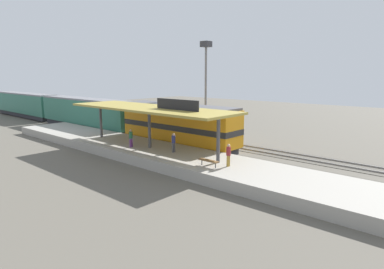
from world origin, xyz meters
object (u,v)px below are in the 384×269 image
Objects in this scene: passenger_carriage_rear at (25,104)px; person_walking at (174,142)px; person_waiting at (131,137)px; passenger_carriage_front at (86,113)px; platform_bench at (209,161)px; person_boarding at (228,154)px; light_mast at (206,69)px; locomotive at (178,125)px.

passenger_carriage_rear is 42.78m from person_walking.
person_waiting and person_walking have the same top height.
platform_bench is at bearing -102.55° from passenger_carriage_front.
person_boarding is (0.69, -10.70, 0.00)m from person_waiting.
person_boarding is (-4.98, -48.81, -0.46)m from passenger_carriage_rear.
passenger_carriage_front is 1.00× the size of passenger_carriage_rear.
passenger_carriage_front is 22.20m from person_walking.
person_waiting is at bearing -98.45° from passenger_carriage_rear.
passenger_carriage_front is (6.00, 26.95, 0.97)m from platform_bench.
passenger_carriage_rear is 49.06m from person_boarding.
person_walking is (-4.44, -42.54, -0.46)m from passenger_carriage_rear.
passenger_carriage_front reaches higher than person_walking.
passenger_carriage_rear is 37.50m from light_mast.
locomotive is 8.44× the size of person_boarding.
locomotive reaches higher than passenger_carriage_front.
locomotive reaches higher than person_boarding.
person_walking is at bearing -101.55° from passenger_carriage_front.
locomotive is 11.19m from person_boarding.
light_mast is at bearing 8.20° from person_waiting.
light_mast is (13.80, 11.57, 7.05)m from platform_bench.
locomotive is 38.80m from passenger_carriage_rear.
platform_bench is 0.99× the size of person_boarding.
person_walking is (1.56, 5.20, 0.51)m from platform_bench.
platform_bench is 0.15× the size of light_mast.
passenger_carriage_front is 11.70× the size of person_boarding.
person_waiting reaches higher than platform_bench.
platform_bench is 48.13m from passenger_carriage_rear.
passenger_carriage_front reaches higher than person_waiting.
locomotive is at bearing 56.15° from platform_bench.
person_waiting is (-5.66, -38.11, -0.46)m from passenger_carriage_rear.
locomotive is at bearing -90.00° from passenger_carriage_rear.
person_boarding is (-0.53, -6.26, 0.00)m from person_walking.
locomotive reaches higher than person_waiting.
person_waiting is (0.34, 9.63, 0.51)m from platform_bench.
light_mast is at bearing 39.98° from platform_bench.
person_waiting is at bearing -171.80° from light_mast.
passenger_carriage_rear is at bearing 84.04° from person_walking.
person_walking is 1.00× the size of person_boarding.
platform_bench is 27.62m from passenger_carriage_front.
passenger_carriage_front is at bearing 116.90° from light_mast.
light_mast is at bearing 27.49° from person_walking.
person_waiting is at bearing 173.08° from locomotive.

